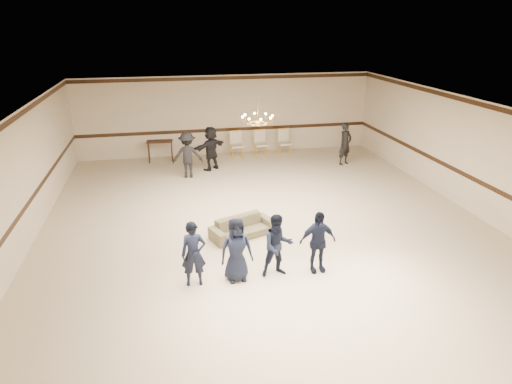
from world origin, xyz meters
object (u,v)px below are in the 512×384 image
(boy_a, at_px, (194,254))
(settee, at_px, (242,227))
(chandelier, at_px, (258,112))
(adult_right, at_px, (345,144))
(console_table, at_px, (160,151))
(banquet_chair_left, at_px, (236,145))
(banquet_chair_right, at_px, (285,143))
(adult_left, at_px, (188,155))
(banquet_chair_mid, at_px, (261,144))
(adult_mid, at_px, (211,148))
(boy_b, at_px, (236,250))
(boy_c, at_px, (278,246))
(boy_d, at_px, (318,242))

(boy_a, height_order, settee, boy_a)
(chandelier, relative_size, adult_right, 0.58)
(console_table, bearing_deg, banquet_chair_left, 0.61)
(banquet_chair_right, bearing_deg, console_table, 173.04)
(adult_left, distance_m, banquet_chair_mid, 3.63)
(chandelier, relative_size, settee, 0.56)
(banquet_chair_right, bearing_deg, adult_mid, -163.15)
(boy_a, relative_size, boy_b, 1.00)
(adult_mid, height_order, console_table, adult_mid)
(banquet_chair_mid, bearing_deg, boy_b, -111.51)
(boy_b, bearing_deg, chandelier, 67.38)
(boy_b, distance_m, banquet_chair_left, 9.03)
(chandelier, distance_m, boy_c, 4.33)
(boy_c, height_order, adult_left, adult_left)
(adult_left, relative_size, banquet_chair_right, 1.55)
(boy_b, relative_size, banquet_chair_right, 1.35)
(settee, relative_size, adult_right, 1.04)
(boy_c, xyz_separation_m, banquet_chair_mid, (1.58, 8.91, -0.19))
(adult_right, bearing_deg, console_table, 138.14)
(boy_c, bearing_deg, settee, 98.95)
(console_table, bearing_deg, settee, -69.80)
(adult_mid, xyz_separation_m, banquet_chair_mid, (2.15, 1.24, -0.29))
(boy_d, distance_m, settee, 2.45)
(settee, height_order, banquet_chair_mid, banquet_chair_mid)
(chandelier, bearing_deg, boy_a, -119.92)
(boy_a, bearing_deg, adult_left, 89.06)
(boy_b, xyz_separation_m, banquet_chair_left, (1.48, 8.91, -0.19))
(banquet_chair_mid, relative_size, console_table, 1.06)
(boy_b, bearing_deg, banquet_chair_mid, 70.30)
(console_table, bearing_deg, boy_c, -70.71)
(boy_b, distance_m, boy_c, 0.90)
(adult_right, bearing_deg, settee, -160.25)
(boy_a, xyz_separation_m, banquet_chair_mid, (3.38, 8.91, -0.19))
(adult_right, xyz_separation_m, banquet_chair_right, (-1.95, 1.64, -0.29))
(adult_left, height_order, banquet_chair_right, adult_left)
(settee, bearing_deg, banquet_chair_right, 45.19)
(boy_d, distance_m, console_table, 9.70)
(boy_c, relative_size, banquet_chair_mid, 1.35)
(boy_d, bearing_deg, adult_mid, 99.10)
(chandelier, xyz_separation_m, boy_c, (-0.35, -3.73, -2.16))
(chandelier, xyz_separation_m, banquet_chair_left, (0.23, 5.18, -2.35))
(adult_right, bearing_deg, banquet_chair_left, 130.38)
(settee, bearing_deg, boy_a, -145.90)
(boy_c, distance_m, adult_right, 8.56)
(adult_mid, relative_size, banquet_chair_right, 1.55)
(console_table, bearing_deg, boy_a, -81.69)
(banquet_chair_left, bearing_deg, boy_a, -109.69)
(boy_a, bearing_deg, boy_d, 1.75)
(boy_a, relative_size, console_table, 1.43)
(settee, bearing_deg, adult_right, 25.41)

